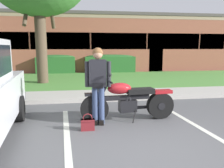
{
  "coord_description": "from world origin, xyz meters",
  "views": [
    {
      "loc": [
        -1.19,
        -3.54,
        1.71
      ],
      "look_at": [
        -0.42,
        1.6,
        0.85
      ],
      "focal_mm": 35.63,
      "sensor_mm": 36.0,
      "label": 1
    }
  ],
  "objects_px": {
    "motorcycle": "(132,100)",
    "hedge_left": "(56,64)",
    "handbag": "(88,124)",
    "hedge_center_left": "(110,63)",
    "rider_person": "(98,80)",
    "brick_building": "(87,44)"
  },
  "relations": [
    {
      "from": "motorcycle",
      "to": "handbag",
      "type": "height_order",
      "value": "motorcycle"
    },
    {
      "from": "motorcycle",
      "to": "hedge_left",
      "type": "relative_size",
      "value": 0.91
    },
    {
      "from": "motorcycle",
      "to": "hedge_center_left",
      "type": "relative_size",
      "value": 0.67
    },
    {
      "from": "handbag",
      "to": "hedge_center_left",
      "type": "bearing_deg",
      "value": 79.56
    },
    {
      "from": "motorcycle",
      "to": "rider_person",
      "type": "height_order",
      "value": "rider_person"
    },
    {
      "from": "rider_person",
      "to": "hedge_left",
      "type": "relative_size",
      "value": 0.69
    },
    {
      "from": "rider_person",
      "to": "hedge_left",
      "type": "height_order",
      "value": "rider_person"
    },
    {
      "from": "motorcycle",
      "to": "handbag",
      "type": "xyz_separation_m",
      "value": [
        -1.06,
        -0.51,
        -0.34
      ]
    },
    {
      "from": "brick_building",
      "to": "motorcycle",
      "type": "bearing_deg",
      "value": -88.48
    },
    {
      "from": "rider_person",
      "to": "hedge_center_left",
      "type": "distance_m",
      "value": 10.29
    },
    {
      "from": "handbag",
      "to": "hedge_left",
      "type": "distance_m",
      "value": 10.66
    },
    {
      "from": "motorcycle",
      "to": "hedge_center_left",
      "type": "xyz_separation_m",
      "value": [
        0.87,
        10.01,
        0.17
      ]
    },
    {
      "from": "rider_person",
      "to": "handbag",
      "type": "height_order",
      "value": "rider_person"
    },
    {
      "from": "hedge_left",
      "to": "hedge_center_left",
      "type": "height_order",
      "value": "same"
    },
    {
      "from": "hedge_left",
      "to": "handbag",
      "type": "bearing_deg",
      "value": -81.16
    },
    {
      "from": "motorcycle",
      "to": "handbag",
      "type": "distance_m",
      "value": 1.22
    },
    {
      "from": "rider_person",
      "to": "brick_building",
      "type": "relative_size",
      "value": 0.07
    },
    {
      "from": "handbag",
      "to": "hedge_left",
      "type": "bearing_deg",
      "value": 98.84
    },
    {
      "from": "motorcycle",
      "to": "handbag",
      "type": "bearing_deg",
      "value": -154.56
    },
    {
      "from": "motorcycle",
      "to": "hedge_left",
      "type": "bearing_deg",
      "value": 105.09
    },
    {
      "from": "motorcycle",
      "to": "brick_building",
      "type": "relative_size",
      "value": 0.1
    },
    {
      "from": "handbag",
      "to": "hedge_center_left",
      "type": "distance_m",
      "value": 10.71
    }
  ]
}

